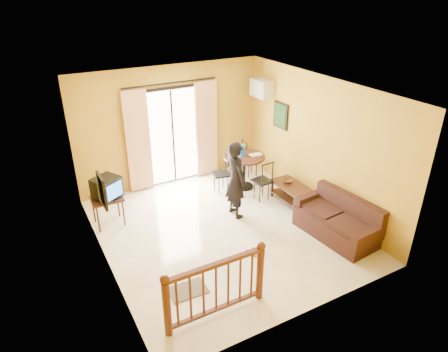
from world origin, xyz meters
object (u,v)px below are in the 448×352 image
dining_table (244,162)px  sofa (338,222)px  television (107,188)px  standing_person (236,180)px  coffee_table (291,191)px

dining_table → sofa: bearing=-78.0°
television → standing_person: standing_person is taller
coffee_table → sofa: sofa is taller
television → dining_table: size_ratio=0.65×
dining_table → standing_person: standing_person is taller
television → dining_table: (3.17, 0.07, -0.17)m
dining_table → sofa: size_ratio=0.55×
standing_person → dining_table: bearing=-40.1°
sofa → standing_person: standing_person is taller
coffee_table → sofa: (0.00, -1.47, 0.02)m
television → sofa: television is taller
television → coffee_table: (3.72, -1.04, -0.53)m
coffee_table → standing_person: (-1.34, 0.13, 0.54)m
coffee_table → standing_person: 1.45m
television → coffee_table: size_ratio=0.67×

